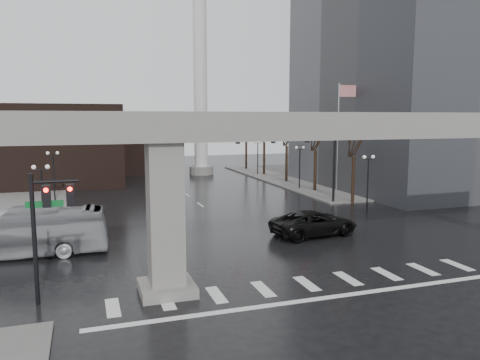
% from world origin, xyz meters
% --- Properties ---
extents(ground, '(160.00, 160.00, 0.00)m').
position_xyz_m(ground, '(0.00, 0.00, 0.00)').
color(ground, black).
rests_on(ground, ground).
extents(sidewalk_ne, '(28.00, 36.00, 0.15)m').
position_xyz_m(sidewalk_ne, '(26.00, 36.00, 0.07)').
color(sidewalk_ne, slate).
rests_on(sidewalk_ne, ground).
extents(elevated_guideway, '(48.00, 2.60, 8.70)m').
position_xyz_m(elevated_guideway, '(1.26, 0.00, 6.88)').
color(elevated_guideway, gray).
rests_on(elevated_guideway, ground).
extents(office_tower, '(22.00, 26.00, 42.00)m').
position_xyz_m(office_tower, '(28.00, 26.00, 21.00)').
color(office_tower, slate).
rests_on(office_tower, ground).
extents(building_far_left, '(16.00, 14.00, 10.00)m').
position_xyz_m(building_far_left, '(-14.00, 42.00, 5.00)').
color(building_far_left, black).
rests_on(building_far_left, ground).
extents(building_far_mid, '(10.00, 10.00, 8.00)m').
position_xyz_m(building_far_mid, '(-2.00, 52.00, 4.00)').
color(building_far_mid, black).
rests_on(building_far_mid, ground).
extents(smokestack, '(3.60, 3.60, 30.00)m').
position_xyz_m(smokestack, '(6.00, 46.00, 13.35)').
color(smokestack, silver).
rests_on(smokestack, ground).
extents(signal_mast_arm, '(12.12, 0.43, 8.00)m').
position_xyz_m(signal_mast_arm, '(8.99, 18.80, 5.83)').
color(signal_mast_arm, black).
rests_on(signal_mast_arm, ground).
extents(signal_left_pole, '(2.30, 0.30, 6.00)m').
position_xyz_m(signal_left_pole, '(-12.25, 0.50, 4.07)').
color(signal_left_pole, black).
rests_on(signal_left_pole, ground).
extents(flagpole_assembly, '(2.06, 0.12, 12.00)m').
position_xyz_m(flagpole_assembly, '(15.29, 22.00, 7.53)').
color(flagpole_assembly, silver).
rests_on(flagpole_assembly, ground).
extents(lamp_right_0, '(1.22, 0.32, 5.11)m').
position_xyz_m(lamp_right_0, '(13.50, 14.00, 3.47)').
color(lamp_right_0, black).
rests_on(lamp_right_0, ground).
extents(lamp_right_1, '(1.22, 0.32, 5.11)m').
position_xyz_m(lamp_right_1, '(13.50, 28.00, 3.47)').
color(lamp_right_1, black).
rests_on(lamp_right_1, ground).
extents(lamp_right_2, '(1.22, 0.32, 5.11)m').
position_xyz_m(lamp_right_2, '(13.50, 42.00, 3.47)').
color(lamp_right_2, black).
rests_on(lamp_right_2, ground).
extents(lamp_left_0, '(1.22, 0.32, 5.11)m').
position_xyz_m(lamp_left_0, '(-13.50, 14.00, 3.47)').
color(lamp_left_0, black).
rests_on(lamp_left_0, ground).
extents(lamp_left_1, '(1.22, 0.32, 5.11)m').
position_xyz_m(lamp_left_1, '(-13.50, 28.00, 3.47)').
color(lamp_left_1, black).
rests_on(lamp_left_1, ground).
extents(lamp_left_2, '(1.22, 0.32, 5.11)m').
position_xyz_m(lamp_left_2, '(-13.50, 42.00, 3.47)').
color(lamp_left_2, black).
rests_on(lamp_left_2, ground).
extents(tree_right_0, '(1.09, 1.58, 7.50)m').
position_xyz_m(tree_right_0, '(14.53, 18.02, 2.79)').
color(tree_right_0, black).
rests_on(tree_right_0, ground).
extents(tree_right_1, '(1.09, 1.61, 7.67)m').
position_xyz_m(tree_right_1, '(14.53, 26.02, 2.85)').
color(tree_right_1, black).
rests_on(tree_right_1, ground).
extents(tree_right_2, '(1.10, 1.63, 7.85)m').
position_xyz_m(tree_right_2, '(14.53, 34.02, 2.91)').
color(tree_right_2, black).
rests_on(tree_right_2, ground).
extents(tree_right_3, '(1.11, 1.66, 8.02)m').
position_xyz_m(tree_right_3, '(14.53, 42.02, 2.98)').
color(tree_right_3, black).
rests_on(tree_right_3, ground).
extents(tree_right_4, '(1.12, 1.69, 8.19)m').
position_xyz_m(tree_right_4, '(14.53, 50.02, 3.04)').
color(tree_right_4, black).
rests_on(tree_right_4, ground).
extents(pickup_truck, '(6.77, 3.81, 1.78)m').
position_xyz_m(pickup_truck, '(4.98, 7.82, 0.89)').
color(pickup_truck, black).
rests_on(pickup_truck, ground).
extents(city_bus, '(10.81, 3.19, 2.97)m').
position_xyz_m(city_bus, '(-14.66, 8.82, 1.49)').
color(city_bus, '#B9BABF').
rests_on(city_bus, ground).
extents(far_car, '(1.88, 3.97, 1.31)m').
position_xyz_m(far_car, '(-3.63, 21.95, 0.66)').
color(far_car, black).
rests_on(far_car, ground).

